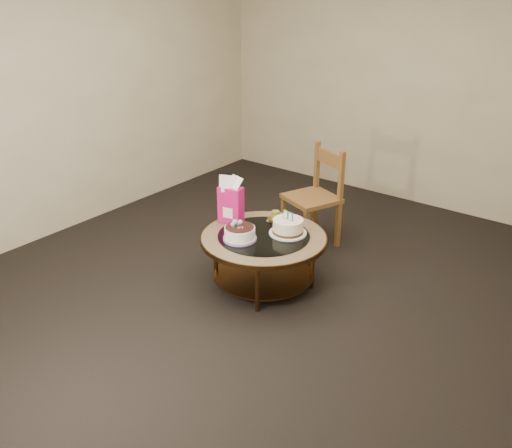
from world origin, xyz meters
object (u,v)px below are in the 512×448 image
Objects in this scene: coffee_table at (264,244)px; gift_bag at (231,200)px; dining_chair at (315,196)px; cream_cake at (288,227)px; decorated_cake at (240,234)px.

coffee_table is 2.56× the size of gift_bag.
cream_cake is at bearing -51.60° from dining_chair.
decorated_cake is 0.40m from cream_cake.
cream_cake reaches higher than coffee_table.
decorated_cake is at bearing -68.48° from dining_chair.
cream_cake is at bearing 46.45° from coffee_table.
coffee_table is 0.47m from gift_bag.
gift_bag is at bearing -85.75° from dining_chair.
decorated_cake is at bearing -113.87° from cream_cake.
dining_chair reaches higher than cream_cake.
coffee_table is at bearing -120.81° from cream_cake.
dining_chair is at bearing 89.97° from decorated_cake.
dining_chair is at bearing 62.17° from gift_bag.
gift_bag is 0.43× the size of dining_chair.
gift_bag is 0.94m from dining_chair.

